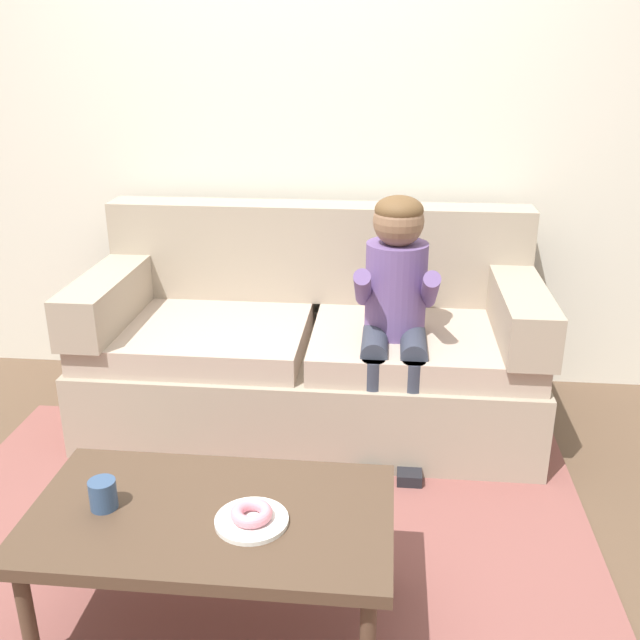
# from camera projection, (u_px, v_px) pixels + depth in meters

# --- Properties ---
(ground) EXTENTS (10.00, 10.00, 0.00)m
(ground) POSITION_uv_depth(u_px,v_px,m) (257.00, 524.00, 2.66)
(ground) COLOR brown
(wall_back) EXTENTS (8.00, 0.10, 2.80)m
(wall_back) POSITION_uv_depth(u_px,v_px,m) (300.00, 104.00, 3.45)
(wall_back) COLOR silver
(wall_back) RESTS_ON ground
(area_rug) EXTENTS (2.46, 2.09, 0.01)m
(area_rug) POSITION_uv_depth(u_px,v_px,m) (243.00, 568.00, 2.43)
(area_rug) COLOR brown
(area_rug) RESTS_ON ground
(couch) EXTENTS (2.01, 0.90, 0.97)m
(couch) POSITION_uv_depth(u_px,v_px,m) (312.00, 349.00, 3.31)
(couch) COLOR tan
(couch) RESTS_ON ground
(coffee_table) EXTENTS (1.06, 0.59, 0.40)m
(coffee_table) POSITION_uv_depth(u_px,v_px,m) (211.00, 523.00, 2.09)
(coffee_table) COLOR #4C3828
(coffee_table) RESTS_ON ground
(person_child) EXTENTS (0.34, 0.58, 1.10)m
(person_child) POSITION_uv_depth(u_px,v_px,m) (396.00, 301.00, 2.97)
(person_child) COLOR #664C84
(person_child) RESTS_ON ground
(plate) EXTENTS (0.21, 0.21, 0.01)m
(plate) POSITION_uv_depth(u_px,v_px,m) (252.00, 521.00, 2.02)
(plate) COLOR white
(plate) RESTS_ON coffee_table
(donut) EXTENTS (0.16, 0.16, 0.04)m
(donut) POSITION_uv_depth(u_px,v_px,m) (251.00, 513.00, 2.01)
(donut) COLOR pink
(donut) RESTS_ON plate
(mug) EXTENTS (0.08, 0.08, 0.09)m
(mug) POSITION_uv_depth(u_px,v_px,m) (103.00, 494.00, 2.07)
(mug) COLOR #334C72
(mug) RESTS_ON coffee_table
(toy_controller) EXTENTS (0.23, 0.09, 0.05)m
(toy_controller) POSITION_uv_depth(u_px,v_px,m) (142.00, 497.00, 2.77)
(toy_controller) COLOR #339E56
(toy_controller) RESTS_ON ground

